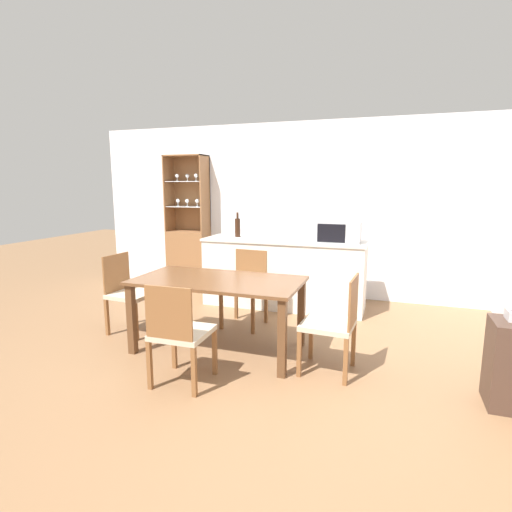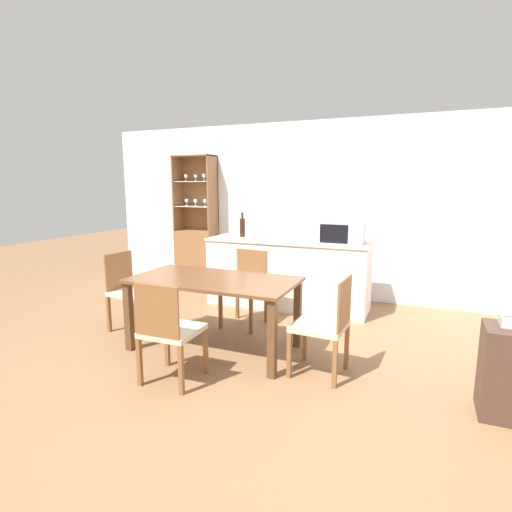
# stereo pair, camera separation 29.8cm
# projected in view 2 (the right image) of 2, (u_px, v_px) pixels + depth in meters

# --- Properties ---
(ground_plane) EXTENTS (18.00, 18.00, 0.00)m
(ground_plane) POSITION_uv_depth(u_px,v_px,m) (233.00, 364.00, 3.72)
(ground_plane) COLOR brown
(wall_back) EXTENTS (6.80, 0.06, 2.55)m
(wall_back) POSITION_uv_depth(u_px,v_px,m) (311.00, 210.00, 5.88)
(wall_back) COLOR silver
(wall_back) RESTS_ON ground_plane
(kitchen_counter) EXTENTS (2.19, 0.64, 0.92)m
(kitchen_counter) POSITION_uv_depth(u_px,v_px,m) (287.00, 273.00, 5.40)
(kitchen_counter) COLOR silver
(kitchen_counter) RESTS_ON ground_plane
(display_cabinet) EXTENTS (0.66, 0.34, 2.10)m
(display_cabinet) POSITION_uv_depth(u_px,v_px,m) (197.00, 248.00, 6.53)
(display_cabinet) COLOR brown
(display_cabinet) RESTS_ON ground_plane
(dining_table) EXTENTS (1.65, 0.86, 0.73)m
(dining_table) POSITION_uv_depth(u_px,v_px,m) (214.00, 288.00, 3.98)
(dining_table) COLOR brown
(dining_table) RESTS_ON ground_plane
(dining_chair_side_left_far) EXTENTS (0.47, 0.47, 0.88)m
(dining_chair_side_left_far) POSITION_uv_depth(u_px,v_px,m) (131.00, 290.00, 4.57)
(dining_chair_side_left_far) COLOR #C1B299
(dining_chair_side_left_far) RESTS_ON ground_plane
(dining_chair_head_near) EXTENTS (0.45, 0.45, 0.88)m
(dining_chair_head_near) POSITION_uv_depth(u_px,v_px,m) (169.00, 331.00, 3.31)
(dining_chair_head_near) COLOR #C1B299
(dining_chair_head_near) RESTS_ON ground_plane
(dining_chair_head_far) EXTENTS (0.47, 0.47, 0.88)m
(dining_chair_head_far) POSITION_uv_depth(u_px,v_px,m) (246.00, 288.00, 4.70)
(dining_chair_head_far) COLOR #C1B299
(dining_chair_head_far) RESTS_ON ground_plane
(dining_chair_side_right_near) EXTENTS (0.46, 0.46, 0.88)m
(dining_chair_side_right_near) POSITION_uv_depth(u_px,v_px,m) (325.00, 325.00, 3.44)
(dining_chair_side_right_near) COLOR #C1B299
(dining_chair_side_right_near) RESTS_ON ground_plane
(microwave) EXTENTS (0.53, 0.35, 0.27)m
(microwave) POSITION_uv_depth(u_px,v_px,m) (343.00, 233.00, 4.99)
(microwave) COLOR #B7BABF
(microwave) RESTS_ON kitchen_counter
(wine_bottle) EXTENTS (0.08, 0.08, 0.35)m
(wine_bottle) POSITION_uv_depth(u_px,v_px,m) (242.00, 227.00, 5.61)
(wine_bottle) COLOR black
(wine_bottle) RESTS_ON kitchen_counter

